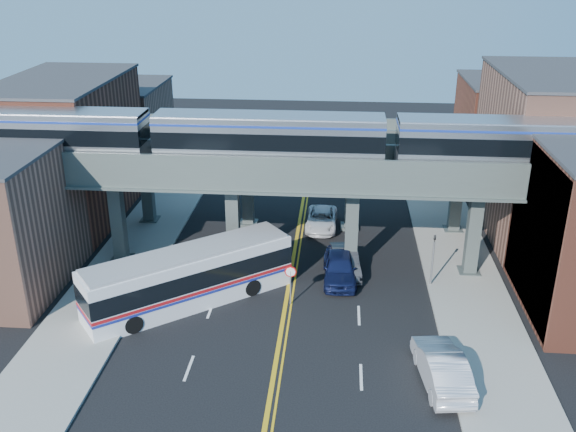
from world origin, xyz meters
The scene contains 19 objects.
ground centered at (0.00, 0.00, 0.00)m, with size 120.00×120.00×0.00m, color black.
sidewalk_west centered at (-11.50, 10.00, 0.08)m, with size 5.00×70.00×0.16m, color gray.
sidewalk_east centered at (11.50, 10.00, 0.08)m, with size 5.00×70.00×0.16m, color gray.
building_west_b centered at (-18.50, 16.00, 5.50)m, with size 8.00×14.00×11.00m, color brown.
building_west_c centered at (-18.50, 29.00, 4.00)m, with size 8.00×10.00×8.00m, color #915E4B.
building_east_b centered at (18.50, 16.00, 6.00)m, with size 8.00×14.00×12.00m, color #915E4B.
building_east_c centered at (18.50, 29.00, 4.50)m, with size 8.00×10.00×9.00m, color brown.
mural_panel centered at (14.55, 4.00, 4.75)m, with size 0.10×9.50×9.50m, color teal.
elevated_viaduct_near centered at (0.00, 8.00, 6.47)m, with size 52.00×3.60×7.40m.
elevated_viaduct_far centered at (0.00, 15.00, 6.47)m, with size 52.00×3.60×7.40m.
transit_train centered at (-1.48, 8.00, 9.19)m, with size 45.37×2.84×3.31m.
stop_sign centered at (0.30, 3.00, 1.76)m, with size 0.76×0.09×2.63m.
traffic_signal centered at (9.20, 6.00, 2.30)m, with size 0.15×0.18×4.10m.
transit_bus centered at (-5.90, 2.69, 1.73)m, with size 12.11×10.35×3.38m.
car_lane_a centered at (3.28, 6.44, 0.90)m, with size 2.14×5.31×1.81m, color #10183E.
car_lane_b centered at (3.64, 7.54, 0.80)m, with size 1.68×4.83×1.59m, color #313033.
car_lane_c centered at (1.80, 14.90, 0.70)m, with size 2.33×5.06×1.41m, color white.
car_lane_d centered at (3.16, 25.43, 0.74)m, with size 2.08×5.10×1.48m, color #AFB0B4.
car_parked_curb centered at (8.50, -4.08, 0.93)m, with size 1.96×5.63×1.86m, color silver.
Camera 1 is at (3.00, -31.37, 20.40)m, focal length 40.00 mm.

